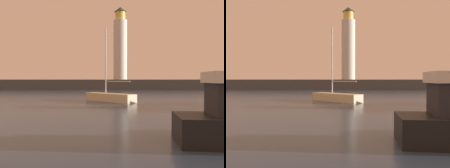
% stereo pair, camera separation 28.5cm
% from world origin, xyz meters
% --- Properties ---
extents(ground_plane, '(220.00, 220.00, 0.00)m').
position_xyz_m(ground_plane, '(0.00, 26.87, 0.00)').
color(ground_plane, '#2D3D51').
extents(breakwater, '(94.03, 6.80, 2.20)m').
position_xyz_m(breakwater, '(0.00, 53.74, 1.10)').
color(breakwater, '#423F3D').
rests_on(breakwater, ground_plane).
extents(lighthouse, '(3.01, 3.01, 16.18)m').
position_xyz_m(lighthouse, '(3.20, 53.74, 9.87)').
color(lighthouse, silver).
rests_on(lighthouse, breakwater).
extents(sailboat_moored, '(5.18, 5.23, 7.56)m').
position_xyz_m(sailboat_moored, '(0.92, 23.23, 0.47)').
color(sailboat_moored, beige).
rests_on(sailboat_moored, ground_plane).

